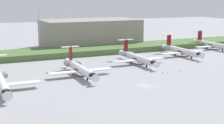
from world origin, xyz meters
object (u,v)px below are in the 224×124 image
object	(u,v)px
regional_jet_fifth	(181,50)
antenna_mast	(40,33)
regional_jet_fourth	(137,58)
safety_cone_front_marker	(163,73)
safety_cone_rear_marker	(179,71)
regional_jet_sixth	(212,44)
regional_jet_third	(80,68)
regional_jet_second	(1,82)
safety_cone_mid_marker	(168,72)

from	to	relation	value
regional_jet_fifth	antenna_mast	bearing A→B (deg)	145.53
regional_jet_fourth	antenna_mast	xyz separation A→B (m)	(-30.15, 47.59, 6.72)
regional_jet_fourth	antenna_mast	size ratio (longest dim) A/B	1.39
safety_cone_front_marker	safety_cone_rear_marker	distance (m)	7.64
antenna_mast	safety_cone_front_marker	size ratio (longest dim) A/B	40.47
regional_jet_fourth	safety_cone_rear_marker	distance (m)	20.93
regional_jet_fifth	regional_jet_sixth	xyz separation A→B (m)	(27.31, 10.20, 0.00)
safety_cone_front_marker	regional_jet_third	bearing A→B (deg)	161.00
safety_cone_rear_marker	safety_cone_front_marker	bearing A→B (deg)	-176.02
safety_cone_front_marker	safety_cone_rear_marker	size ratio (longest dim) A/B	1.00
regional_jet_second	safety_cone_mid_marker	bearing A→B (deg)	-0.89
regional_jet_second	safety_cone_mid_marker	xyz separation A→B (m)	(58.80, -0.92, -2.26)
regional_jet_sixth	antenna_mast	world-z (taller)	antenna_mast
regional_jet_fifth	safety_cone_rear_marker	bearing A→B (deg)	-126.77
regional_jet_fifth	regional_jet_third	bearing A→B (deg)	-162.44
regional_jet_sixth	safety_cone_rear_marker	xyz separation A→B (m)	(-47.63, -37.38, -2.26)
regional_jet_fourth	safety_cone_mid_marker	bearing A→B (deg)	-82.76
regional_jet_fifth	safety_cone_front_marker	size ratio (longest dim) A/B	56.36
regional_jet_fifth	regional_jet_sixth	world-z (taller)	same
regional_jet_fourth	regional_jet_sixth	size ratio (longest dim) A/B	1.00
regional_jet_fifth	safety_cone_mid_marker	size ratio (longest dim) A/B	56.36
regional_jet_second	safety_cone_front_marker	world-z (taller)	regional_jet_second
regional_jet_sixth	antenna_mast	bearing A→B (deg)	160.86
safety_cone_rear_marker	regional_jet_fifth	bearing A→B (deg)	53.23
antenna_mast	safety_cone_mid_marker	xyz separation A→B (m)	(32.62, -67.04, -8.98)
safety_cone_rear_marker	regional_jet_third	bearing A→B (deg)	165.58
safety_cone_mid_marker	safety_cone_rear_marker	xyz separation A→B (m)	(5.05, 0.04, 0.00)
regional_jet_sixth	safety_cone_mid_marker	bearing A→B (deg)	-144.61
regional_jet_second	safety_cone_rear_marker	size ratio (longest dim) A/B	56.36
regional_jet_second	regional_jet_third	size ratio (longest dim) A/B	1.00
regional_jet_fourth	safety_cone_rear_marker	size ratio (longest dim) A/B	56.36
regional_jet_third	regional_jet_sixth	size ratio (longest dim) A/B	1.00
safety_cone_front_marker	antenna_mast	bearing A→B (deg)	113.99
regional_jet_second	regional_jet_fifth	distance (m)	88.18
regional_jet_third	safety_cone_front_marker	xyz separation A→B (m)	(28.56, -9.83, -2.26)
regional_jet_fifth	antenna_mast	xyz separation A→B (m)	(-57.98, 39.81, 6.72)
safety_cone_front_marker	safety_cone_mid_marker	bearing A→B (deg)	10.73
regional_jet_second	safety_cone_mid_marker	size ratio (longest dim) A/B	56.36
regional_jet_second	safety_cone_rear_marker	world-z (taller)	regional_jet_second
safety_cone_mid_marker	antenna_mast	bearing A→B (deg)	115.95
regional_jet_second	safety_cone_mid_marker	world-z (taller)	regional_jet_second
antenna_mast	safety_cone_rear_marker	bearing A→B (deg)	-60.65
safety_cone_rear_marker	regional_jet_second	bearing A→B (deg)	179.22
regional_jet_fifth	safety_cone_rear_marker	world-z (taller)	regional_jet_fifth
regional_jet_fifth	safety_cone_front_marker	xyz separation A→B (m)	(-27.94, -27.72, -2.26)
regional_jet_sixth	regional_jet_fifth	bearing A→B (deg)	-159.53
regional_jet_fifth	antenna_mast	distance (m)	70.65
safety_cone_front_marker	safety_cone_rear_marker	bearing A→B (deg)	3.98
safety_cone_rear_marker	antenna_mast	bearing A→B (deg)	119.35
regional_jet_sixth	safety_cone_mid_marker	xyz separation A→B (m)	(-52.68, -37.42, -2.26)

